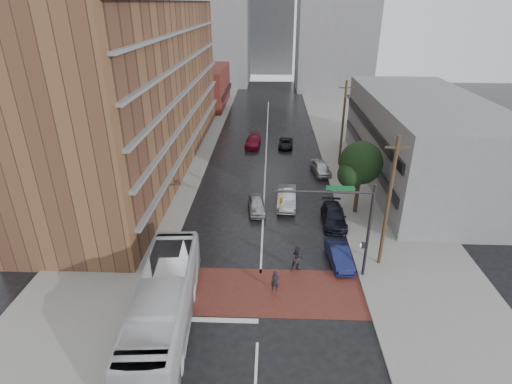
# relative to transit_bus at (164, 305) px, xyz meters

# --- Properties ---
(ground) EXTENTS (160.00, 160.00, 0.00)m
(ground) POSITION_rel_transit_bus_xyz_m (5.50, 3.03, -1.74)
(ground) COLOR black
(ground) RESTS_ON ground
(crosswalk) EXTENTS (14.00, 5.00, 0.02)m
(crosswalk) POSITION_rel_transit_bus_xyz_m (5.50, 3.53, -1.73)
(crosswalk) COLOR brown
(crosswalk) RESTS_ON ground
(sidewalk_west) EXTENTS (9.00, 90.00, 0.15)m
(sidewalk_west) POSITION_rel_transit_bus_xyz_m (-6.00, 28.03, -1.66)
(sidewalk_west) COLOR gray
(sidewalk_west) RESTS_ON ground
(sidewalk_east) EXTENTS (9.00, 90.00, 0.15)m
(sidewalk_east) POSITION_rel_transit_bus_xyz_m (17.00, 28.03, -1.66)
(sidewalk_east) COLOR gray
(sidewalk_east) RESTS_ON ground
(apartment_block) EXTENTS (10.00, 44.00, 28.00)m
(apartment_block) POSITION_rel_transit_bus_xyz_m (-8.50, 27.03, 12.26)
(apartment_block) COLOR brown
(apartment_block) RESTS_ON ground
(storefront_west) EXTENTS (8.00, 16.00, 7.00)m
(storefront_west) POSITION_rel_transit_bus_xyz_m (-6.50, 57.03, 1.76)
(storefront_west) COLOR maroon
(storefront_west) RESTS_ON ground
(building_east) EXTENTS (11.00, 26.00, 9.00)m
(building_east) POSITION_rel_transit_bus_xyz_m (22.00, 23.03, 2.76)
(building_east) COLOR gray
(building_east) RESTS_ON ground
(distant_tower_west) EXTENTS (18.00, 16.00, 32.00)m
(distant_tower_west) POSITION_rel_transit_bus_xyz_m (-8.50, 81.03, 14.26)
(distant_tower_west) COLOR gray
(distant_tower_west) RESTS_ON ground
(distant_tower_east) EXTENTS (16.00, 14.00, 36.00)m
(distant_tower_east) POSITION_rel_transit_bus_xyz_m (19.50, 75.03, 16.26)
(distant_tower_east) COLOR gray
(distant_tower_east) RESTS_ON ground
(distant_tower_center) EXTENTS (12.00, 10.00, 24.00)m
(distant_tower_center) POSITION_rel_transit_bus_xyz_m (5.50, 98.03, 10.26)
(distant_tower_center) COLOR gray
(distant_tower_center) RESTS_ON ground
(street_tree) EXTENTS (4.20, 4.10, 6.90)m
(street_tree) POSITION_rel_transit_bus_xyz_m (14.02, 15.07, 3.00)
(street_tree) COLOR #332319
(street_tree) RESTS_ON ground
(signal_mast) EXTENTS (6.50, 0.30, 7.20)m
(signal_mast) POSITION_rel_transit_bus_xyz_m (11.35, 5.53, 2.99)
(signal_mast) COLOR #2D2D33
(signal_mast) RESTS_ON ground
(utility_pole_near) EXTENTS (1.60, 0.26, 10.00)m
(utility_pole_near) POSITION_rel_transit_bus_xyz_m (14.30, 7.03, 3.40)
(utility_pole_near) COLOR #473321
(utility_pole_near) RESTS_ON ground
(utility_pole_far) EXTENTS (1.60, 0.26, 10.00)m
(utility_pole_far) POSITION_rel_transit_bus_xyz_m (14.30, 27.03, 3.40)
(utility_pole_far) COLOR #473321
(utility_pole_far) RESTS_ON ground
(transit_bus) EXTENTS (3.77, 12.64, 3.47)m
(transit_bus) POSITION_rel_transit_bus_xyz_m (0.00, 0.00, 0.00)
(transit_bus) COLOR silver
(transit_bus) RESTS_ON ground
(pedestrian_a) EXTENTS (0.58, 0.40, 1.52)m
(pedestrian_a) POSITION_rel_transit_bus_xyz_m (6.53, 3.70, -0.98)
(pedestrian_a) COLOR black
(pedestrian_a) RESTS_ON ground
(pedestrian_b) EXTENTS (1.06, 0.90, 1.93)m
(pedestrian_b) POSITION_rel_transit_bus_xyz_m (8.14, 6.03, -0.77)
(pedestrian_b) COLOR black
(pedestrian_b) RESTS_ON ground
(car_travel_a) EXTENTS (1.96, 4.01, 1.32)m
(car_travel_a) POSITION_rel_transit_bus_xyz_m (4.86, 14.99, -1.08)
(car_travel_a) COLOR #A7A9AF
(car_travel_a) RESTS_ON ground
(car_travel_b) EXTENTS (1.93, 5.00, 1.63)m
(car_travel_b) POSITION_rel_transit_bus_xyz_m (7.68, 16.38, -0.92)
(car_travel_b) COLOR #ADB2B5
(car_travel_b) RESTS_ON ground
(car_travel_c) EXTENTS (2.20, 4.80, 1.36)m
(car_travel_c) POSITION_rel_transit_bus_xyz_m (3.67, 33.69, -1.06)
(car_travel_c) COLOR maroon
(car_travel_c) RESTS_ON ground
(suv_travel) EXTENTS (2.10, 4.15, 1.13)m
(suv_travel) POSITION_rel_transit_bus_xyz_m (8.09, 33.47, -1.17)
(suv_travel) COLOR black
(suv_travel) RESTS_ON ground
(car_parked_near) EXTENTS (1.85, 4.17, 1.33)m
(car_parked_near) POSITION_rel_transit_bus_xyz_m (11.32, 7.03, -1.07)
(car_parked_near) COLOR #141B48
(car_parked_near) RESTS_ON ground
(car_parked_mid) EXTENTS (2.08, 4.93, 1.42)m
(car_parked_mid) POSITION_rel_transit_bus_xyz_m (11.73, 13.03, -1.03)
(car_parked_mid) COLOR black
(car_parked_mid) RESTS_ON ground
(car_parked_far) EXTENTS (2.41, 4.47, 1.44)m
(car_parked_far) POSITION_rel_transit_bus_xyz_m (11.80, 24.44, -1.02)
(car_parked_far) COLOR #B6BABF
(car_parked_far) RESTS_ON ground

